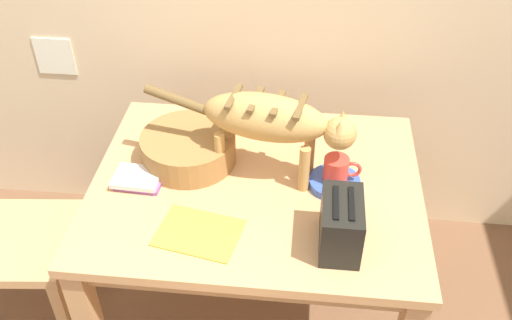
# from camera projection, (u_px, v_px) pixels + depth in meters

# --- Properties ---
(dining_table) EXTENTS (1.12, 0.90, 0.74)m
(dining_table) POSITION_uv_depth(u_px,v_px,m) (256.00, 203.00, 2.02)
(dining_table) COLOR tan
(dining_table) RESTS_ON ground_plane
(cat) EXTENTS (0.71, 0.22, 0.32)m
(cat) POSITION_uv_depth(u_px,v_px,m) (271.00, 121.00, 1.86)
(cat) COLOR tan
(cat) RESTS_ON dining_table
(saucer_bowl) EXTENTS (0.17, 0.17, 0.03)m
(saucer_bowl) POSITION_uv_depth(u_px,v_px,m) (334.00, 183.00, 1.95)
(saucer_bowl) COLOR #3659BB
(saucer_bowl) RESTS_ON dining_table
(coffee_mug) EXTENTS (0.13, 0.08, 0.09)m
(coffee_mug) POSITION_uv_depth(u_px,v_px,m) (337.00, 169.00, 1.91)
(coffee_mug) COLOR red
(coffee_mug) RESTS_ON saucer_bowl
(magazine) EXTENTS (0.28, 0.23, 0.01)m
(magazine) POSITION_uv_depth(u_px,v_px,m) (199.00, 233.00, 1.78)
(magazine) COLOR gold
(magazine) RESTS_ON dining_table
(book_stack) EXTENTS (0.17, 0.14, 0.03)m
(book_stack) POSITION_uv_depth(u_px,v_px,m) (139.00, 179.00, 1.96)
(book_stack) COLOR #90519B
(book_stack) RESTS_ON dining_table
(wicker_basket) EXTENTS (0.33, 0.33, 0.10)m
(wicker_basket) POSITION_uv_depth(u_px,v_px,m) (188.00, 148.00, 2.03)
(wicker_basket) COLOR olive
(wicker_basket) RESTS_ON dining_table
(toaster) EXTENTS (0.12, 0.20, 0.18)m
(toaster) POSITION_uv_depth(u_px,v_px,m) (341.00, 225.00, 1.69)
(toaster) COLOR black
(toaster) RESTS_ON dining_table
(wooden_chair_near) EXTENTS (0.46, 0.46, 0.93)m
(wooden_chair_near) POSITION_uv_depth(u_px,v_px,m) (4.00, 237.00, 2.16)
(wooden_chair_near) COLOR tan
(wooden_chair_near) RESTS_ON ground_plane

